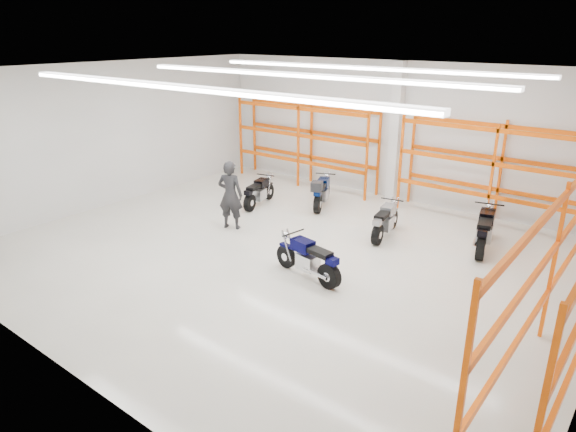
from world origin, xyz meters
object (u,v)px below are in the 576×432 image
Objects in this scene: motorcycle_back_a at (258,193)px; motorcycle_back_c at (385,222)px; motorcycle_back_b at (321,193)px; motorcycle_main at (310,260)px; motorcycle_back_d at (484,231)px; structural_column at (396,133)px; standing_man at (230,195)px.

motorcycle_back_c reaches higher than motorcycle_back_a.
motorcycle_back_b is 2.95m from motorcycle_back_c.
motorcycle_main is 5.04m from motorcycle_back_b.
motorcycle_back_d reaches higher than motorcycle_back_b.
motorcycle_back_b is 3.15m from structural_column.
motorcycle_back_a is 2.15m from standing_man.
motorcycle_back_b reaches higher than motorcycle_back_a.
motorcycle_back_b is 1.00× the size of standing_man.
standing_man is (0.68, -1.96, 0.56)m from motorcycle_back_a.
motorcycle_back_d is (6.93, 0.90, 0.08)m from motorcycle_back_a.
motorcycle_back_d is 6.90m from standing_man.
standing_man reaches higher than motorcycle_back_d.
standing_man reaches higher than motorcycle_back_c.
structural_column reaches higher than motorcycle_back_c.
motorcycle_back_b is at bearing 32.48° from motorcycle_back_a.
motorcycle_back_c is (2.79, -0.98, -0.07)m from motorcycle_back_b.
structural_column reaches higher than motorcycle_back_a.
structural_column is (3.05, 3.35, 1.82)m from motorcycle_back_a.
motorcycle_back_a is at bearing -93.35° from standing_man.
standing_man is at bearing -114.06° from structural_column.
motorcycle_back_b is at bearing 121.53° from motorcycle_main.
motorcycle_back_c is at bearing 1.42° from motorcycle_back_a.
motorcycle_back_c is at bearing -161.93° from motorcycle_back_d.
motorcycle_main reaches higher than motorcycle_back_a.
motorcycle_back_b is at bearing -120.56° from structural_column.
motorcycle_main is 1.04× the size of motorcycle_back_c.
structural_column is (-1.30, 6.55, 1.79)m from motorcycle_main.
motorcycle_back_d reaches higher than motorcycle_back_c.
motorcycle_main reaches higher than motorcycle_back_c.
structural_column is at bearing 47.70° from motorcycle_back_a.
motorcycle_back_c is at bearing 87.40° from motorcycle_main.
motorcycle_back_c is (0.15, 3.32, -0.02)m from motorcycle_main.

